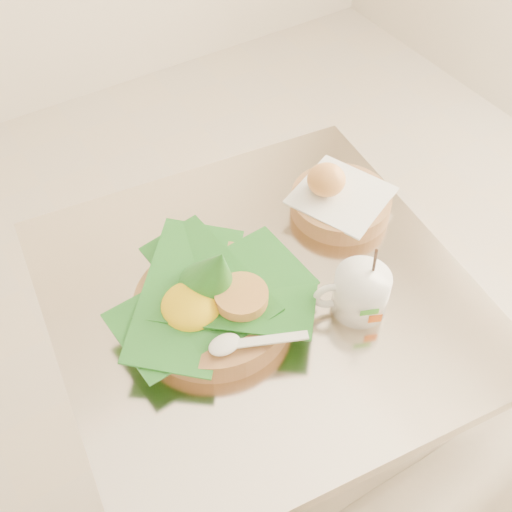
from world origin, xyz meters
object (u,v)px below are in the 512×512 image
rice_basket (213,300)px  bread_basket (338,199)px  cafe_table (260,361)px  coffee_mug (359,292)px

rice_basket → bread_basket: rice_basket is taller
bread_basket → cafe_table: bearing=-158.1°
rice_basket → coffee_mug: (0.21, -0.11, -0.00)m
rice_basket → cafe_table: bearing=-0.1°
rice_basket → coffee_mug: size_ratio=2.05×
cafe_table → rice_basket: (-0.09, 0.00, 0.26)m
bread_basket → coffee_mug: size_ratio=1.34×
cafe_table → coffee_mug: size_ratio=4.87×
rice_basket → coffee_mug: 0.24m
bread_basket → coffee_mug: (-0.11, -0.21, 0.01)m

